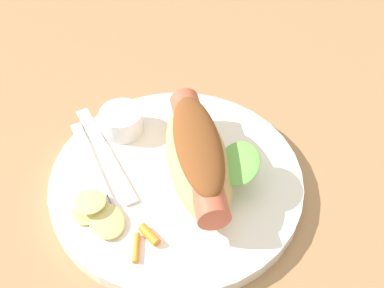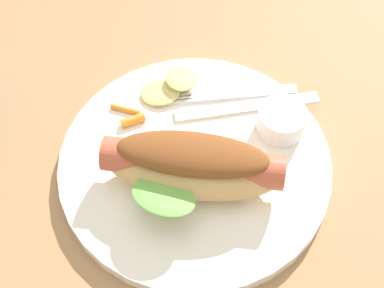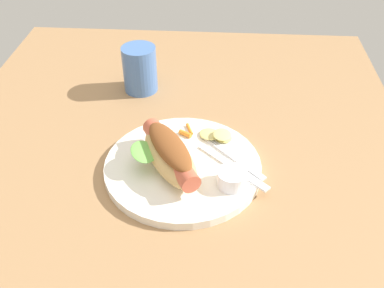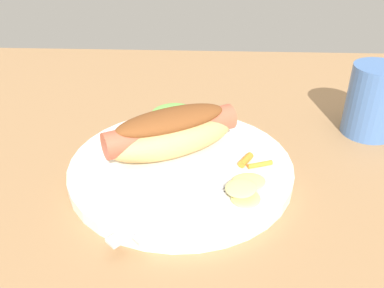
% 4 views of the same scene
% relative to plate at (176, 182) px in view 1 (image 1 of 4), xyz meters
% --- Properties ---
extents(ground_plane, '(1.20, 0.90, 0.02)m').
position_rel_plate_xyz_m(ground_plane, '(-0.03, 0.02, -0.02)').
color(ground_plane, '#9E754C').
extents(plate, '(0.27, 0.27, 0.02)m').
position_rel_plate_xyz_m(plate, '(0.00, 0.00, 0.00)').
color(plate, white).
rests_on(plate, ground_plane).
extents(hot_dog, '(0.18, 0.14, 0.06)m').
position_rel_plate_xyz_m(hot_dog, '(-0.01, 0.02, 0.04)').
color(hot_dog, tan).
rests_on(hot_dog, plate).
extents(sauce_ramekin, '(0.05, 0.05, 0.03)m').
position_rel_plate_xyz_m(sauce_ramekin, '(-0.05, -0.08, 0.02)').
color(sauce_ramekin, white).
rests_on(sauce_ramekin, plate).
extents(fork, '(0.11, 0.11, 0.00)m').
position_rel_plate_xyz_m(fork, '(0.02, -0.09, 0.01)').
color(fork, silver).
rests_on(fork, plate).
extents(knife, '(0.12, 0.12, 0.00)m').
position_rel_plate_xyz_m(knife, '(-0.00, -0.09, 0.01)').
color(knife, silver).
rests_on(knife, plate).
extents(chips_pile, '(0.06, 0.07, 0.02)m').
position_rel_plate_xyz_m(chips_pile, '(0.07, -0.06, 0.02)').
color(chips_pile, '#D8CD7B').
rests_on(chips_pile, plate).
extents(carrot_garnish, '(0.04, 0.03, 0.01)m').
position_rel_plate_xyz_m(carrot_garnish, '(0.09, -0.00, 0.01)').
color(carrot_garnish, orange).
rests_on(carrot_garnish, plate).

